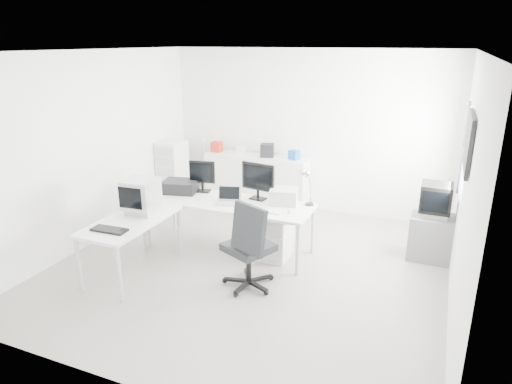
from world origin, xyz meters
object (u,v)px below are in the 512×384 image
at_px(lcd_monitor_large, 258,181).
at_px(filing_cabinet, 173,174).
at_px(drawer_pedestal, 276,237).
at_px(laser_printer, 284,196).
at_px(main_desk, 229,226).
at_px(inkjet_printer, 180,186).
at_px(tv_cabinet, 431,237).
at_px(office_chair, 249,243).
at_px(laptop, 228,196).
at_px(crt_monitor, 141,197).
at_px(side_desk, 133,246).
at_px(sideboard, 257,181).
at_px(crt_tv, 436,201).
at_px(lcd_monitor_small, 202,176).

height_order(lcd_monitor_large, filing_cabinet, lcd_monitor_large).
bearing_deg(drawer_pedestal, laser_printer, 73.61).
distance_m(main_desk, drawer_pedestal, 0.71).
xyz_separation_m(inkjet_printer, tv_cabinet, (3.56, 0.74, -0.52)).
distance_m(lcd_monitor_large, office_chair, 1.21).
bearing_deg(laptop, crt_monitor, -156.98).
xyz_separation_m(side_desk, sideboard, (0.50, 2.99, 0.10)).
bearing_deg(crt_tv, crt_monitor, -154.56).
xyz_separation_m(main_desk, crt_tv, (2.71, 0.84, 0.48)).
bearing_deg(main_desk, laptop, -63.43).
bearing_deg(filing_cabinet, lcd_monitor_large, -27.25).
bearing_deg(crt_monitor, tv_cabinet, 21.22).
bearing_deg(crt_tv, filing_cabinet, 173.53).
bearing_deg(lcd_monitor_large, crt_monitor, -128.37).
bearing_deg(crt_monitor, side_desk, -94.22).
distance_m(side_desk, crt_monitor, 0.64).
bearing_deg(lcd_monitor_small, laser_printer, -12.69).
bearing_deg(filing_cabinet, inkjet_printer, -53.08).
bearing_deg(sideboard, inkjet_printer, -105.59).
xyz_separation_m(lcd_monitor_small, tv_cabinet, (3.26, 0.59, -0.68)).
height_order(inkjet_printer, crt_monitor, crt_monitor).
xyz_separation_m(lcd_monitor_large, crt_tv, (2.36, 0.59, -0.16)).
relative_size(tv_cabinet, filing_cabinet, 0.53).
bearing_deg(drawer_pedestal, lcd_monitor_large, 150.26).
relative_size(laser_printer, office_chair, 0.32).
height_order(laser_printer, crt_tv, crt_tv).
relative_size(lcd_monitor_large, sideboard, 0.28).
distance_m(inkjet_printer, office_chair, 1.81).
relative_size(side_desk, drawer_pedestal, 2.33).
relative_size(tv_cabinet, crt_tv, 1.26).
bearing_deg(inkjet_printer, main_desk, -19.80).
distance_m(office_chair, tv_cabinet, 2.65).
relative_size(drawer_pedestal, tv_cabinet, 0.95).
relative_size(side_desk, sideboard, 0.74).
bearing_deg(office_chair, laptop, 154.83).
bearing_deg(laser_printer, lcd_monitor_small, 165.55).
bearing_deg(office_chair, inkjet_printer, 172.90).
xyz_separation_m(lcd_monitor_large, office_chair, (0.33, -1.08, -0.44)).
xyz_separation_m(laser_printer, crt_tv, (1.96, 0.62, -0.00)).
relative_size(main_desk, tv_cabinet, 3.80).
distance_m(inkjet_printer, lcd_monitor_large, 1.22).
relative_size(tv_cabinet, sideboard, 0.33).
bearing_deg(drawer_pedestal, office_chair, -91.55).
distance_m(drawer_pedestal, office_chair, 0.93).
relative_size(main_desk, lcd_monitor_large, 4.48).
distance_m(drawer_pedestal, filing_cabinet, 2.83).
bearing_deg(laptop, main_desk, 99.78).
relative_size(side_desk, filing_cabinet, 1.17).
distance_m(sideboard, filing_cabinet, 1.54).
relative_size(lcd_monitor_large, crt_tv, 1.07).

